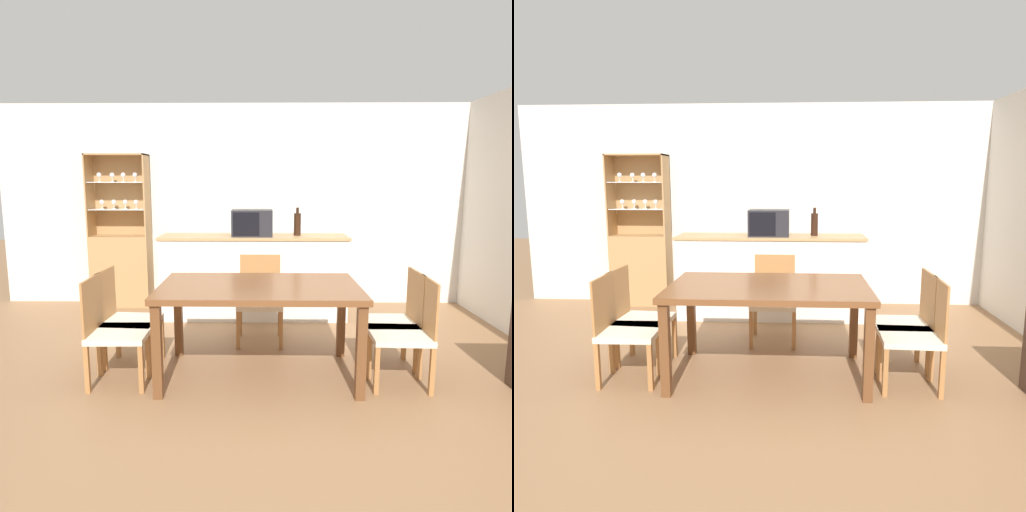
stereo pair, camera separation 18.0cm
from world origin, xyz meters
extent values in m
plane|color=#936B47|center=(0.00, 0.00, 0.00)|extent=(18.00, 18.00, 0.00)
cube|color=silver|center=(0.00, 2.63, 1.27)|extent=(6.80, 0.06, 2.55)
cube|color=white|center=(-0.12, 1.95, 0.47)|extent=(2.13, 0.50, 0.94)
cube|color=tan|center=(-0.12, 1.95, 0.95)|extent=(2.16, 0.53, 0.03)
cube|color=tan|center=(-1.82, 2.44, 0.45)|extent=(0.74, 0.33, 0.91)
cube|color=tan|center=(-1.82, 2.59, 1.41)|extent=(0.74, 0.02, 1.02)
cube|color=tan|center=(-2.18, 2.44, 1.41)|extent=(0.02, 0.33, 1.02)
cube|color=tan|center=(-1.46, 2.44, 1.41)|extent=(0.02, 0.33, 1.02)
cube|color=tan|center=(-1.82, 2.44, 1.91)|extent=(0.74, 0.33, 0.02)
cube|color=white|center=(-1.82, 2.44, 1.24)|extent=(0.69, 0.28, 0.01)
cube|color=white|center=(-1.82, 2.44, 1.57)|extent=(0.69, 0.28, 0.01)
cylinder|color=white|center=(-2.04, 2.46, 1.25)|extent=(0.04, 0.04, 0.01)
cylinder|color=white|center=(-2.04, 2.46, 1.28)|extent=(0.01, 0.01, 0.06)
sphere|color=white|center=(-2.04, 2.46, 1.33)|extent=(0.06, 0.06, 0.06)
cylinder|color=white|center=(-2.04, 2.41, 1.58)|extent=(0.04, 0.04, 0.01)
cylinder|color=white|center=(-2.04, 2.41, 1.61)|extent=(0.01, 0.01, 0.06)
sphere|color=white|center=(-2.04, 2.41, 1.66)|extent=(0.06, 0.06, 0.06)
cylinder|color=white|center=(-1.89, 2.47, 1.25)|extent=(0.04, 0.04, 0.01)
cylinder|color=white|center=(-1.89, 2.47, 1.28)|extent=(0.01, 0.01, 0.06)
sphere|color=white|center=(-1.89, 2.47, 1.33)|extent=(0.06, 0.06, 0.06)
cylinder|color=white|center=(-1.89, 2.45, 1.58)|extent=(0.04, 0.04, 0.01)
cylinder|color=white|center=(-1.89, 2.45, 1.61)|extent=(0.01, 0.01, 0.06)
sphere|color=white|center=(-1.89, 2.45, 1.66)|extent=(0.06, 0.06, 0.06)
cylinder|color=white|center=(-1.75, 2.46, 1.25)|extent=(0.04, 0.04, 0.01)
cylinder|color=white|center=(-1.75, 2.46, 1.28)|extent=(0.01, 0.01, 0.06)
sphere|color=white|center=(-1.75, 2.46, 1.33)|extent=(0.06, 0.06, 0.06)
cylinder|color=white|center=(-1.75, 2.42, 1.58)|extent=(0.04, 0.04, 0.01)
cylinder|color=white|center=(-1.75, 2.42, 1.61)|extent=(0.01, 0.01, 0.06)
sphere|color=white|center=(-1.75, 2.42, 1.66)|extent=(0.06, 0.06, 0.06)
cylinder|color=white|center=(-1.60, 2.42, 1.25)|extent=(0.04, 0.04, 0.01)
cylinder|color=white|center=(-1.60, 2.42, 1.28)|extent=(0.01, 0.01, 0.06)
sphere|color=white|center=(-1.60, 2.42, 1.33)|extent=(0.06, 0.06, 0.06)
cylinder|color=white|center=(-1.60, 2.42, 1.58)|extent=(0.04, 0.04, 0.01)
cylinder|color=white|center=(-1.60, 2.42, 1.61)|extent=(0.01, 0.01, 0.06)
sphere|color=white|center=(-1.60, 2.42, 1.66)|extent=(0.06, 0.06, 0.06)
cube|color=brown|center=(-0.04, 0.30, 0.74)|extent=(1.61, 0.97, 0.05)
cube|color=brown|center=(-0.78, -0.13, 0.36)|extent=(0.07, 0.07, 0.72)
cube|color=brown|center=(0.70, -0.13, 0.36)|extent=(0.07, 0.07, 0.72)
cube|color=brown|center=(-0.78, 0.72, 0.36)|extent=(0.07, 0.07, 0.72)
cube|color=brown|center=(0.70, 0.72, 0.36)|extent=(0.07, 0.07, 0.72)
cube|color=beige|center=(-1.14, 0.15, 0.40)|extent=(0.46, 0.46, 0.05)
cube|color=#A8703D|center=(-1.35, 0.15, 0.64)|extent=(0.03, 0.41, 0.43)
cube|color=#A8703D|center=(-0.94, 0.36, 0.19)|extent=(0.04, 0.04, 0.38)
cube|color=#A8703D|center=(-0.93, -0.05, 0.19)|extent=(0.04, 0.04, 0.38)
cube|color=#A8703D|center=(-1.34, 0.35, 0.19)|extent=(0.04, 0.04, 0.38)
cube|color=#A8703D|center=(-1.34, -0.06, 0.19)|extent=(0.04, 0.04, 0.38)
cube|color=beige|center=(-0.04, 1.08, 0.40)|extent=(0.45, 0.45, 0.05)
cube|color=#A8703D|center=(-0.04, 1.29, 0.64)|extent=(0.41, 0.02, 0.43)
cube|color=#A8703D|center=(0.16, 0.87, 0.19)|extent=(0.04, 0.04, 0.38)
cube|color=#A8703D|center=(-0.24, 0.88, 0.19)|extent=(0.04, 0.04, 0.38)
cube|color=#A8703D|center=(0.17, 1.28, 0.19)|extent=(0.04, 0.04, 0.38)
cube|color=#A8703D|center=(-0.24, 1.28, 0.19)|extent=(0.04, 0.04, 0.38)
cube|color=beige|center=(1.06, 0.15, 0.40)|extent=(0.47, 0.47, 0.05)
cube|color=#A8703D|center=(1.27, 0.14, 0.64)|extent=(0.04, 0.41, 0.43)
cube|color=#A8703D|center=(0.85, -0.04, 0.19)|extent=(0.04, 0.04, 0.38)
cube|color=#A8703D|center=(0.86, 0.36, 0.19)|extent=(0.04, 0.04, 0.38)
cube|color=#A8703D|center=(1.25, -0.06, 0.19)|extent=(0.04, 0.04, 0.38)
cube|color=#A8703D|center=(1.27, 0.35, 0.19)|extent=(0.04, 0.04, 0.38)
cube|color=beige|center=(1.06, 0.44, 0.40)|extent=(0.45, 0.45, 0.05)
cube|color=#A8703D|center=(1.27, 0.44, 0.64)|extent=(0.02, 0.41, 0.43)
cube|color=#A8703D|center=(0.85, 0.24, 0.19)|extent=(0.04, 0.04, 0.38)
cube|color=#A8703D|center=(0.85, 0.65, 0.19)|extent=(0.04, 0.04, 0.38)
cube|color=#A8703D|center=(1.26, 0.24, 0.19)|extent=(0.04, 0.04, 0.38)
cube|color=#A8703D|center=(1.26, 0.65, 0.19)|extent=(0.04, 0.04, 0.38)
cube|color=beige|center=(-1.14, 0.44, 0.40)|extent=(0.47, 0.47, 0.05)
cube|color=#A8703D|center=(-1.35, 0.46, 0.64)|extent=(0.04, 0.41, 0.43)
cube|color=#A8703D|center=(-0.92, 0.64, 0.19)|extent=(0.04, 0.04, 0.38)
cube|color=#A8703D|center=(-0.95, 0.23, 0.19)|extent=(0.04, 0.04, 0.38)
cube|color=#A8703D|center=(-1.33, 0.66, 0.19)|extent=(0.04, 0.04, 0.38)
cube|color=#A8703D|center=(-1.35, 0.25, 0.19)|extent=(0.04, 0.04, 0.38)
cube|color=#232328|center=(-0.13, 1.92, 1.12)|extent=(0.46, 0.33, 0.30)
cube|color=black|center=(-0.20, 1.75, 1.12)|extent=(0.29, 0.01, 0.26)
cylinder|color=black|center=(0.39, 1.96, 1.10)|extent=(0.08, 0.08, 0.26)
cylinder|color=black|center=(0.39, 1.96, 1.26)|extent=(0.03, 0.03, 0.06)
camera|label=1|loc=(-0.01, -3.29, 1.59)|focal=32.00mm
camera|label=2|loc=(0.17, -3.28, 1.59)|focal=32.00mm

